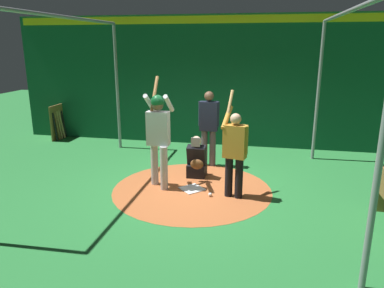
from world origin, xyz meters
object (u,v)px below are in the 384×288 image
object	(u,v)px
umpire	(209,124)
baseball_0	(210,194)
home_plate	(192,189)
bat_rack	(61,122)
catcher	(197,161)
visitor	(235,150)
batter	(158,131)

from	to	relation	value
umpire	baseball_0	xyz separation A→B (m)	(1.84, 0.33, -0.97)
home_plate	bat_rack	world-z (taller)	bat_rack
bat_rack	baseball_0	bearing A→B (deg)	55.51
catcher	bat_rack	xyz separation A→B (m)	(-2.60, -4.79, 0.13)
umpire	baseball_0	distance (m)	2.11
bat_rack	baseball_0	distance (m)	6.38
catcher	visitor	world-z (taller)	visitor
batter	catcher	distance (m)	1.24
umpire	baseball_0	size ratio (longest dim) A/B	24.16
visitor	baseball_0	world-z (taller)	visitor
batter	visitor	distance (m)	1.57
home_plate	visitor	xyz separation A→B (m)	(0.19, 0.85, 0.93)
catcher	visitor	size ratio (longest dim) A/B	0.46
home_plate	umpire	world-z (taller)	umpire
home_plate	baseball_0	bearing A→B (deg)	55.36
home_plate	catcher	xyz separation A→B (m)	(-0.72, -0.04, 0.35)
home_plate	baseball_0	xyz separation A→B (m)	(0.29, 0.42, 0.03)
baseball_0	catcher	bearing A→B (deg)	-155.56
home_plate	batter	size ratio (longest dim) A/B	0.19
bat_rack	baseball_0	xyz separation A→B (m)	(3.61, 5.25, -0.45)
baseball_0	home_plate	bearing A→B (deg)	-124.64
umpire	bat_rack	distance (m)	5.25
catcher	umpire	bearing A→B (deg)	171.47
batter	baseball_0	distance (m)	1.60
umpire	baseball_0	bearing A→B (deg)	10.24
umpire	catcher	bearing A→B (deg)	-8.53
batter	umpire	bearing A→B (deg)	153.27
umpire	bat_rack	world-z (taller)	umpire
home_plate	catcher	world-z (taller)	catcher
home_plate	baseball_0	distance (m)	0.51
visitor	baseball_0	size ratio (longest dim) A/B	27.04
batter	baseball_0	world-z (taller)	batter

